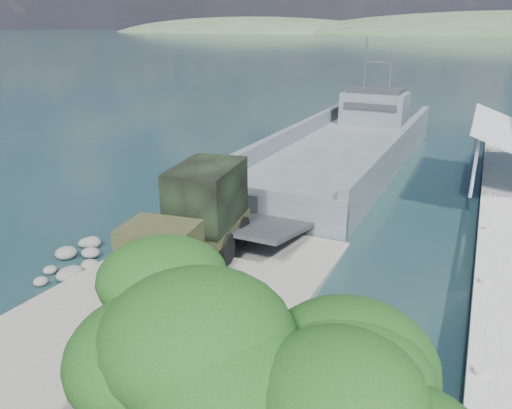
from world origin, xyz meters
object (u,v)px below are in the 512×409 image
soldier (136,266)px  overhang_tree (226,390)px  landing_craft (343,155)px  military_truck (193,221)px

soldier → overhang_tree: overhang_tree is taller
landing_craft → soldier: size_ratio=19.41×
soldier → overhang_tree: (9.25, -9.42, 4.20)m
landing_craft → overhang_tree: bearing=-77.2°
landing_craft → military_truck: landing_craft is taller
landing_craft → overhang_tree: landing_craft is taller
landing_craft → military_truck: size_ratio=3.72×
military_truck → overhang_tree: 14.84m
overhang_tree → military_truck: bearing=123.6°
landing_craft → soldier: landing_craft is taller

